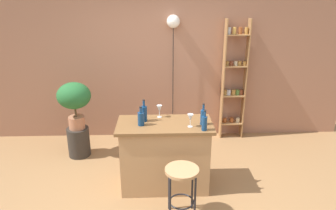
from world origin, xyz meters
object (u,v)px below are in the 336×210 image
Objects in this scene: wine_glass_left at (159,109)px; pendant_globe_light at (173,23)px; bottle_wine_red at (204,123)px; bottle_sauce_amber at (144,113)px; bottle_soda_blue at (141,118)px; bar_stool at (182,181)px; spice_shelf at (234,80)px; wine_glass_center at (190,118)px; bottle_olive_oil at (203,117)px; potted_plant at (74,99)px; plant_stool at (79,142)px.

wine_glass_left is 0.08× the size of pendant_globe_light.
bottle_sauce_amber is (-0.72, 0.31, 0.01)m from bottle_wine_red.
bar_stool is at bearing -51.45° from bottle_soda_blue.
spice_shelf reaches higher than bar_stool.
wine_glass_center is (-0.91, -1.61, -0.03)m from spice_shelf.
bottle_olive_oil is at bearing 21.48° from wine_glass_center.
bottle_soda_blue is at bearing -41.45° from potted_plant.
bottle_soda_blue is at bearing -134.47° from spice_shelf.
potted_plant reaches higher than wine_glass_center.
plant_stool is 1.59m from bottle_soda_blue.
bottle_olive_oil is (0.73, -0.13, -0.01)m from bottle_sauce_amber.
bottle_sauce_amber is at bearing -36.27° from plant_stool.
spice_shelf is 1.71m from bottle_olive_oil.
pendant_globe_light is at bearing 73.46° from bottle_soda_blue.
wine_glass_left is at bearing 138.73° from wine_glass_center.
bottle_olive_oil is at bearing -27.06° from potted_plant.
bar_stool is at bearing -58.89° from bottle_sauce_amber.
bottle_sauce_amber is 0.14m from bottle_soda_blue.
bottle_soda_blue is at bearing -41.45° from plant_stool.
bottle_olive_oil is 1.12× the size of bottle_soda_blue.
bottle_sauce_amber reaches higher than bottle_soda_blue.
potted_plant reaches higher than bottle_wine_red.
potted_plant reaches higher than bottle_soda_blue.
bottle_sauce_amber is at bearing 160.70° from wine_glass_center.
bottle_olive_oil reaches higher than bar_stool.
bottle_olive_oil is 0.13× the size of pendant_globe_light.
potted_plant reaches higher than bar_stool.
bottle_olive_oil reaches higher than bottle_wine_red.
bottle_olive_oil is (1.81, -0.92, 0.77)m from plant_stool.
wine_glass_left is at bearing 33.39° from bottle_sauce_amber.
pendant_globe_light reaches higher than bottle_wine_red.
bottle_soda_blue is 1.93m from pendant_globe_light.
bottle_soda_blue is at bearing 173.63° from wine_glass_center.
bar_stool is at bearing -116.23° from spice_shelf.
plant_stool is at bearing 152.49° from wine_glass_left.
bottle_sauce_amber is 1.75× the size of wine_glass_left.
spice_shelf is 2.81× the size of potted_plant.
pendant_globe_light is at bearing 99.15° from bottle_wine_red.
bar_stool is 3.84× the size of wine_glass_left.
bottle_olive_oil is at bearing 86.87° from bottle_wine_red.
wine_glass_left is at bearing 140.56° from bottle_wine_red.
spice_shelf is 2.04m from bottle_sauce_amber.
plant_stool is at bearing 148.97° from wine_glass_center.
bottle_soda_blue reaches higher than wine_glass_left.
pendant_globe_light is at bearing 73.27° from bottle_sauce_amber.
plant_stool is at bearing 152.94° from bottle_olive_oil.
wine_glass_left is (-0.24, 0.84, 0.54)m from bar_stool.
spice_shelf reaches higher than bottle_wine_red.
wine_glass_center is at bearing -19.30° from bottle_sauce_amber.
plant_stool is 2.07m from wine_glass_center.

